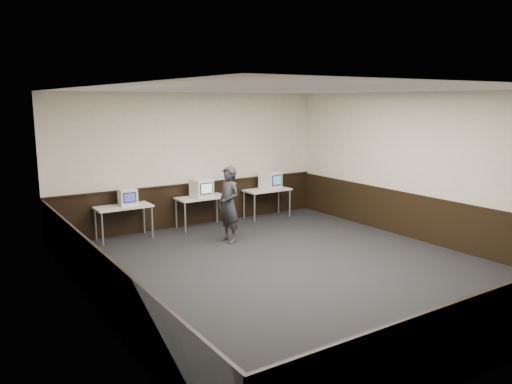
% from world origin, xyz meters
% --- Properties ---
extents(floor, '(8.00, 8.00, 0.00)m').
position_xyz_m(floor, '(0.00, 0.00, 0.00)').
color(floor, black).
rests_on(floor, ground).
extents(ceiling, '(8.00, 8.00, 0.00)m').
position_xyz_m(ceiling, '(0.00, 0.00, 3.20)').
color(ceiling, white).
rests_on(ceiling, back_wall).
extents(back_wall, '(7.00, 0.00, 7.00)m').
position_xyz_m(back_wall, '(0.00, 4.00, 1.60)').
color(back_wall, beige).
rests_on(back_wall, ground).
extents(left_wall, '(0.00, 8.00, 8.00)m').
position_xyz_m(left_wall, '(-3.50, 0.00, 1.60)').
color(left_wall, beige).
rests_on(left_wall, ground).
extents(right_wall, '(0.00, 8.00, 8.00)m').
position_xyz_m(right_wall, '(3.50, 0.00, 1.60)').
color(right_wall, beige).
rests_on(right_wall, ground).
extents(wainscot_back, '(6.98, 0.04, 1.00)m').
position_xyz_m(wainscot_back, '(0.00, 3.98, 0.50)').
color(wainscot_back, black).
rests_on(wainscot_back, back_wall).
extents(wainscot_front, '(6.98, 0.04, 1.00)m').
position_xyz_m(wainscot_front, '(0.00, -3.98, 0.50)').
color(wainscot_front, black).
rests_on(wainscot_front, front_wall).
extents(wainscot_left, '(0.04, 7.98, 1.00)m').
position_xyz_m(wainscot_left, '(-3.48, 0.00, 0.50)').
color(wainscot_left, black).
rests_on(wainscot_left, left_wall).
extents(wainscot_right, '(0.04, 7.98, 1.00)m').
position_xyz_m(wainscot_right, '(3.48, 0.00, 0.50)').
color(wainscot_right, black).
rests_on(wainscot_right, right_wall).
extents(wainscot_rail, '(6.98, 0.06, 0.04)m').
position_xyz_m(wainscot_rail, '(0.00, 3.96, 1.02)').
color(wainscot_rail, black).
rests_on(wainscot_rail, wainscot_back).
extents(desk_left, '(1.20, 0.60, 0.75)m').
position_xyz_m(desk_left, '(-1.90, 3.60, 0.68)').
color(desk_left, silver).
rests_on(desk_left, ground).
extents(desk_center, '(1.20, 0.60, 0.75)m').
position_xyz_m(desk_center, '(0.00, 3.60, 0.68)').
color(desk_center, silver).
rests_on(desk_center, ground).
extents(desk_right, '(1.20, 0.60, 0.75)m').
position_xyz_m(desk_right, '(1.90, 3.60, 0.68)').
color(desk_right, silver).
rests_on(desk_right, ground).
extents(emac_left, '(0.40, 0.43, 0.37)m').
position_xyz_m(emac_left, '(-1.79, 3.61, 0.93)').
color(emac_left, white).
rests_on(emac_left, desk_left).
extents(emac_center, '(0.46, 0.49, 0.44)m').
position_xyz_m(emac_center, '(-0.02, 3.55, 0.97)').
color(emac_center, white).
rests_on(emac_center, desk_center).
extents(emac_right, '(0.53, 0.55, 0.45)m').
position_xyz_m(emac_right, '(2.02, 3.63, 0.97)').
color(emac_right, white).
rests_on(emac_right, desk_right).
extents(person, '(0.47, 0.65, 1.64)m').
position_xyz_m(person, '(-0.06, 2.18, 0.82)').
color(person, '#28272D').
rests_on(person, ground).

